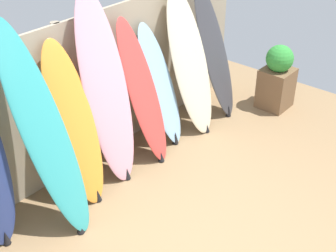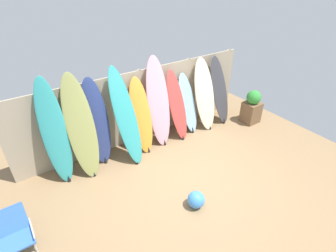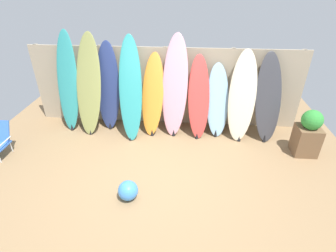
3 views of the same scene
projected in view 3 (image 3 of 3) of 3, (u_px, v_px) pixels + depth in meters
The scene contains 14 objects.
ground at pixel (155, 175), 4.71m from camera, with size 7.68×7.68×0.00m, color #8E704C.
fence_back at pixel (165, 87), 5.99m from camera, with size 6.08×0.11×1.80m.
surfboard_teal_0 at pixel (68, 83), 5.74m from camera, with size 0.52×0.59×2.17m.
surfboard_olive_1 at pixel (89, 85), 5.66m from camera, with size 0.61×0.77×2.13m.
surfboard_navy_2 at pixel (108, 87), 5.80m from camera, with size 0.56×0.48×1.95m.
surfboard_teal_3 at pixel (130, 89), 5.50m from camera, with size 0.57×0.90×2.11m.
surfboard_orange_4 at pixel (153, 95), 5.68m from camera, with size 0.56×0.70×1.74m.
surfboard_pink_5 at pixel (175, 87), 5.55m from camera, with size 0.61×0.66×2.14m.
surfboard_red_6 at pixel (199, 98), 5.57m from camera, with size 0.52×0.69×1.73m.
surfboard_skyblue_7 at pixel (217, 101), 5.67m from camera, with size 0.54×0.65×1.53m.
surfboard_cream_8 at pixel (242, 96), 5.49m from camera, with size 0.65×0.81×1.85m.
surfboard_charcoal_9 at pixel (268, 98), 5.46m from camera, with size 0.62×0.75×1.81m.
planter_box at pixel (308, 133), 5.08m from camera, with size 0.44×0.42×0.95m.
beach_ball at pixel (128, 191), 4.16m from camera, with size 0.32×0.32×0.32m, color #3F8CE5.
Camera 3 is at (0.52, -3.59, 3.14)m, focal length 28.00 mm.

